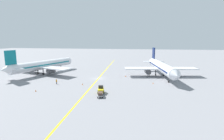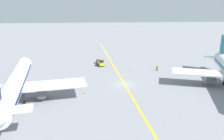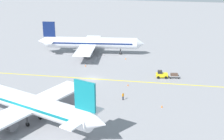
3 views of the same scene
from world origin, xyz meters
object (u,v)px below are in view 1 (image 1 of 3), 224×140
object	(u,v)px
airplane_at_gate	(43,65)
baggage_tug_white	(101,90)
ground_crew_worker	(57,81)
traffic_cone_by_wingtip	(126,76)
baggage_cart_trailing	(100,94)
traffic_cone_far_edge	(36,91)
traffic_cone_near_nose	(82,84)
traffic_cone_mid_apron	(153,83)
airplane_adjacent_stand	(161,67)

from	to	relation	value
airplane_at_gate	baggage_tug_white	size ratio (longest dim) A/B	10.69
ground_crew_worker	traffic_cone_by_wingtip	bearing A→B (deg)	36.68
airplane_at_gate	baggage_cart_trailing	distance (m)	39.97
ground_crew_worker	traffic_cone_far_edge	size ratio (longest dim) A/B	3.05
baggage_tug_white	traffic_cone_by_wingtip	size ratio (longest dim) A/B	5.89
airplane_at_gate	baggage_cart_trailing	xyz separation A→B (m)	(30.78, -25.33, -2.95)
baggage_cart_trailing	traffic_cone_near_nose	size ratio (longest dim) A/B	5.14
traffic_cone_mid_apron	baggage_tug_white	bearing A→B (deg)	-139.37
baggage_tug_white	traffic_cone_near_nose	distance (m)	10.72
airplane_at_gate	ground_crew_worker	bearing A→B (deg)	-48.05
ground_crew_worker	traffic_cone_near_nose	distance (m)	8.62
baggage_tug_white	ground_crew_worker	distance (m)	17.71
traffic_cone_far_edge	airplane_adjacent_stand	bearing A→B (deg)	36.63
airplane_at_gate	traffic_cone_mid_apron	size ratio (longest dim) A/B	62.98
ground_crew_worker	baggage_cart_trailing	bearing A→B (deg)	-30.49
baggage_cart_trailing	ground_crew_worker	distance (m)	19.75
traffic_cone_near_nose	traffic_cone_mid_apron	distance (m)	22.86
ground_crew_worker	traffic_cone_by_wingtip	xyz separation A→B (m)	(20.98, 15.62, -0.63)
traffic_cone_by_wingtip	traffic_cone_far_edge	distance (m)	33.26
traffic_cone_near_nose	ground_crew_worker	bearing A→B (deg)	-176.21
airplane_adjacent_stand	baggage_cart_trailing	bearing A→B (deg)	-121.55
airplane_at_gate	airplane_adjacent_stand	bearing A→B (deg)	3.64
baggage_cart_trailing	traffic_cone_mid_apron	xyz separation A→B (m)	(13.85, 15.68, -0.49)
baggage_tug_white	traffic_cone_far_edge	world-z (taller)	baggage_tug_white
airplane_adjacent_stand	baggage_tug_white	distance (m)	31.13
ground_crew_worker	traffic_cone_near_nose	xyz separation A→B (m)	(8.58, 0.57, -0.63)
baggage_cart_trailing	airplane_adjacent_stand	bearing A→B (deg)	58.45
traffic_cone_by_wingtip	traffic_cone_far_edge	world-z (taller)	same
traffic_cone_mid_apron	traffic_cone_by_wingtip	world-z (taller)	same
ground_crew_worker	traffic_cone_near_nose	bearing A→B (deg)	3.79
traffic_cone_near_nose	traffic_cone_by_wingtip	bearing A→B (deg)	50.53
traffic_cone_by_wingtip	traffic_cone_near_nose	bearing A→B (deg)	-129.47
traffic_cone_mid_apron	baggage_cart_trailing	bearing A→B (deg)	-131.45
traffic_cone_far_edge	traffic_cone_near_nose	bearing A→B (deg)	41.34
baggage_tug_white	traffic_cone_near_nose	bearing A→B (deg)	136.59
ground_crew_worker	traffic_cone_by_wingtip	world-z (taller)	ground_crew_worker
airplane_at_gate	traffic_cone_by_wingtip	size ratio (longest dim) A/B	62.98
airplane_adjacent_stand	traffic_cone_mid_apron	distance (m)	13.66
baggage_cart_trailing	baggage_tug_white	bearing A→B (deg)	101.56
traffic_cone_far_edge	baggage_tug_white	bearing A→B (deg)	5.65
airplane_at_gate	traffic_cone_far_edge	bearing A→B (deg)	-63.46
traffic_cone_mid_apron	traffic_cone_far_edge	world-z (taller)	same
ground_crew_worker	traffic_cone_far_edge	distance (m)	8.80
traffic_cone_by_wingtip	baggage_tug_white	bearing A→B (deg)	-101.66
airplane_at_gate	traffic_cone_far_edge	xyz separation A→B (m)	(11.94, -23.90, -3.43)
traffic_cone_mid_apron	traffic_cone_far_edge	distance (m)	35.66
airplane_at_gate	baggage_tug_white	world-z (taller)	airplane_at_gate
baggage_cart_trailing	ground_crew_worker	xyz separation A→B (m)	(-17.02, 10.02, 0.15)
airplane_adjacent_stand	ground_crew_worker	xyz separation A→B (m)	(-34.46, -18.38, -2.80)
baggage_cart_trailing	traffic_cone_far_edge	size ratio (longest dim) A/B	5.14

